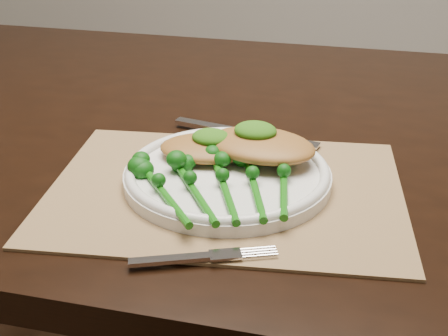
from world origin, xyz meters
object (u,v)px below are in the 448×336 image
(placemat, at_px, (226,190))
(broccolini_bundle, at_px, (225,191))
(dining_table, at_px, (235,316))
(dinner_plate, at_px, (227,174))
(chicken_fillet_left, at_px, (206,148))

(placemat, relative_size, broccolini_bundle, 1.82)
(dining_table, xyz_separation_m, dinner_plate, (0.05, -0.20, 0.39))
(placemat, xyz_separation_m, broccolini_bundle, (0.01, -0.04, 0.02))
(dinner_plate, bearing_deg, dining_table, 104.35)
(dinner_plate, distance_m, broccolini_bundle, 0.06)
(dinner_plate, distance_m, chicken_fillet_left, 0.05)
(dinner_plate, height_order, broccolini_bundle, broccolini_bundle)
(chicken_fillet_left, distance_m, broccolini_bundle, 0.10)
(chicken_fillet_left, height_order, broccolini_bundle, same)
(chicken_fillet_left, relative_size, broccolini_bundle, 0.51)
(placemat, bearing_deg, dining_table, 92.80)
(placemat, distance_m, broccolini_bundle, 0.05)
(placemat, bearing_deg, chicken_fillet_left, 120.45)
(dining_table, xyz_separation_m, placemat, (0.05, -0.21, 0.37))
(dining_table, height_order, placemat, placemat)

